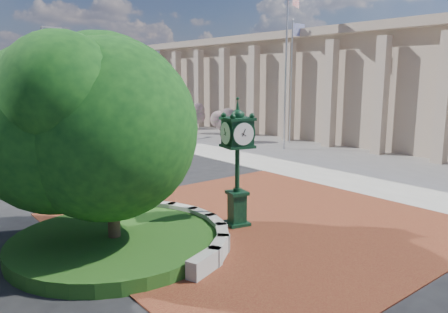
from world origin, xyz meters
TOP-DOWN VIEW (x-y plane):
  - ground at (0.00, 0.00)m, footprint 200.00×200.00m
  - plaza at (0.00, -1.00)m, footprint 12.00×12.00m
  - sidewalk at (16.00, 10.00)m, footprint 20.00×50.00m
  - planter_wall at (-2.71, -0.00)m, footprint 2.96×6.77m
  - grass_bed at (-5.00, 0.00)m, footprint 6.10×6.10m
  - civic_building at (23.60, 12.00)m, footprint 17.35×44.00m
  - tree_planter at (-5.00, 0.00)m, footprint 5.20×5.20m
  - post_clock at (-0.82, -0.73)m, footprint 1.06×1.06m
  - parked_car at (3.25, 41.46)m, footprint 2.98×4.59m
  - flagpole_a at (12.18, 9.27)m, footprint 1.66×0.74m
  - flagpole_b at (14.68, 11.03)m, footprint 1.45×0.16m
  - street_lamp_near at (1.81, 26.92)m, footprint 2.04×0.60m
  - shrub_near at (11.10, 14.48)m, footprint 1.20×1.20m
  - shrub_mid at (11.95, 20.36)m, footprint 1.20×1.20m
  - shrub_far at (12.75, 24.71)m, footprint 1.20×1.20m

SIDE VIEW (x-z plane):
  - ground at x=0.00m, z-range 0.00..0.00m
  - plaza at x=0.00m, z-range 0.00..0.04m
  - sidewalk at x=16.00m, z-range 0.00..0.04m
  - grass_bed at x=-5.00m, z-range 0.00..0.40m
  - planter_wall at x=-2.71m, z-range 0.00..0.54m
  - parked_car at x=3.25m, z-range 0.00..1.45m
  - shrub_near at x=11.10m, z-range 0.49..2.69m
  - shrub_mid at x=11.95m, z-range 0.49..2.69m
  - shrub_far at x=12.75m, z-range 0.49..2.69m
  - post_clock at x=-0.82m, z-range 0.21..4.55m
  - tree_planter at x=-5.00m, z-range 0.56..6.89m
  - civic_building at x=23.60m, z-range 0.03..8.63m
  - flagpole_b at x=14.68m, z-range 0.12..9.36m
  - street_lamp_near at x=1.81m, z-range 0.79..9.95m
  - flagpole_a at x=12.18m, z-range 0.14..11.30m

